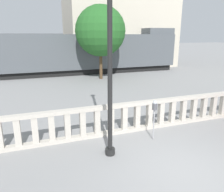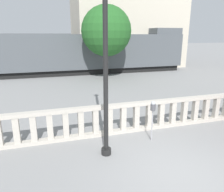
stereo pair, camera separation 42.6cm
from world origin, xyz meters
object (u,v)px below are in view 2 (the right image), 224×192
at_px(parking_meter, 153,109).
at_px(tree_left, 106,31).
at_px(lamppost, 105,43).
at_px(train_near, 91,53).
at_px(train_far, 53,46).

bearing_deg(parking_meter, tree_left, 82.49).
bearing_deg(lamppost, train_near, 80.13).
bearing_deg(parking_meter, lamppost, -165.94).
xyz_separation_m(parking_meter, train_far, (-2.21, 27.99, 0.80)).
relative_size(parking_meter, tree_left, 0.25).
bearing_deg(train_near, lamppost, -99.87).
bearing_deg(train_near, train_far, 102.76).
bearing_deg(lamppost, parking_meter, 14.06).
relative_size(train_near, train_far, 0.79).
bearing_deg(train_far, tree_left, -77.41).
xyz_separation_m(lamppost, parking_meter, (1.81, 0.45, -2.26)).
relative_size(train_near, tree_left, 3.13).
relative_size(lamppost, train_near, 0.36).
relative_size(lamppost, parking_meter, 4.62).
xyz_separation_m(train_far, tree_left, (3.71, -16.61, 1.96)).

